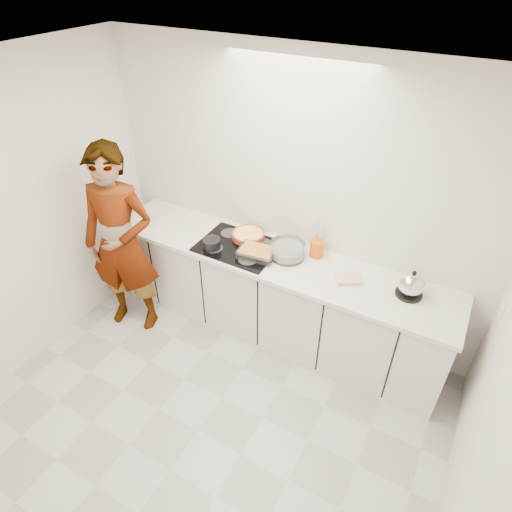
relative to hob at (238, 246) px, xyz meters
The scene contains 15 objects.
floor 1.60m from the hob, 74.48° to the right, with size 3.60×3.20×0.00m, color silver.
ceiling 2.13m from the hob, 74.48° to the right, with size 3.60×3.20×0.00m, color white.
wall_back 0.62m from the hob, 44.17° to the left, with size 3.60×0.00×2.60m, color silver.
wall_right 2.51m from the hob, 29.95° to the right, with size 0.02×3.20×2.60m.
base_cabinets 0.60m from the hob, ahead, with size 3.20×0.58×0.87m, color silver.
countertop 0.35m from the hob, ahead, with size 3.24×0.64×0.04m, color white.
hob is the anchor object (origin of this frame).
tart_dish 0.16m from the hob, 85.91° to the left, with size 0.39×0.39×0.05m.
saucepan 0.24m from the hob, 143.38° to the right, with size 0.18×0.18×0.15m.
baking_dish 0.23m from the hob, 11.75° to the right, with size 0.35×0.28×0.06m.
mixing_bowl 0.47m from the hob, 10.42° to the left, with size 0.39×0.39×0.14m.
tea_towel 1.03m from the hob, ahead, with size 0.20×0.15×0.03m, color white.
kettle 1.52m from the hob, ahead, with size 0.25×0.25×0.24m.
utensil_crock 0.71m from the hob, 18.20° to the left, with size 0.13×0.13×0.16m, color #DC590A.
cook 1.07m from the hob, 151.16° to the right, with size 0.69×0.45×1.89m, color silver.
Camera 1 is at (1.34, -1.45, 3.16)m, focal length 30.00 mm.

